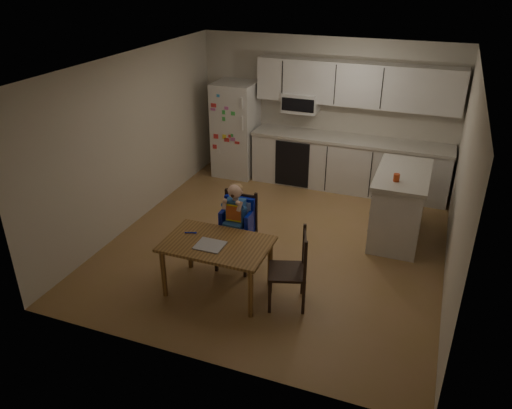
{
  "coord_description": "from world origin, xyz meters",
  "views": [
    {
      "loc": [
        1.89,
        -5.86,
        3.64
      ],
      "look_at": [
        -0.06,
        -0.74,
        0.93
      ],
      "focal_mm": 35.0,
      "sensor_mm": 36.0,
      "label": 1
    }
  ],
  "objects_px": {
    "kitchen_island": "(399,205)",
    "red_cup": "(396,178)",
    "refrigerator": "(236,129)",
    "chair_side": "(296,264)",
    "chair_booster": "(237,216)",
    "dining_table": "(217,249)"
  },
  "relations": [
    {
      "from": "kitchen_island",
      "to": "chair_booster",
      "type": "bearing_deg",
      "value": -141.22
    },
    {
      "from": "refrigerator",
      "to": "dining_table",
      "type": "bearing_deg",
      "value": -70.61
    },
    {
      "from": "chair_booster",
      "to": "dining_table",
      "type": "bearing_deg",
      "value": -91.04
    },
    {
      "from": "kitchen_island",
      "to": "red_cup",
      "type": "height_order",
      "value": "red_cup"
    },
    {
      "from": "refrigerator",
      "to": "dining_table",
      "type": "distance_m",
      "value": 3.71
    },
    {
      "from": "chair_booster",
      "to": "kitchen_island",
      "type": "bearing_deg",
      "value": 37.65
    },
    {
      "from": "kitchen_island",
      "to": "dining_table",
      "type": "relative_size",
      "value": 1.09
    },
    {
      "from": "kitchen_island",
      "to": "chair_side",
      "type": "bearing_deg",
      "value": -114.29
    },
    {
      "from": "dining_table",
      "to": "chair_side",
      "type": "xyz_separation_m",
      "value": [
        0.94,
        0.08,
        -0.04
      ]
    },
    {
      "from": "chair_booster",
      "to": "chair_side",
      "type": "height_order",
      "value": "chair_booster"
    },
    {
      "from": "kitchen_island",
      "to": "chair_side",
      "type": "height_order",
      "value": "kitchen_island"
    },
    {
      "from": "chair_booster",
      "to": "chair_side",
      "type": "bearing_deg",
      "value": -30.96
    },
    {
      "from": "refrigerator",
      "to": "kitchen_island",
      "type": "relative_size",
      "value": 1.25
    },
    {
      "from": "red_cup",
      "to": "chair_side",
      "type": "xyz_separation_m",
      "value": [
        -0.85,
        -1.69,
        -0.52
      ]
    },
    {
      "from": "kitchen_island",
      "to": "red_cup",
      "type": "xyz_separation_m",
      "value": [
        -0.06,
        -0.34,
        0.55
      ]
    },
    {
      "from": "red_cup",
      "to": "dining_table",
      "type": "relative_size",
      "value": 0.08
    },
    {
      "from": "refrigerator",
      "to": "red_cup",
      "type": "height_order",
      "value": "refrigerator"
    },
    {
      "from": "refrigerator",
      "to": "red_cup",
      "type": "relative_size",
      "value": 16.71
    },
    {
      "from": "refrigerator",
      "to": "chair_side",
      "type": "bearing_deg",
      "value": -57.57
    },
    {
      "from": "dining_table",
      "to": "chair_side",
      "type": "relative_size",
      "value": 1.31
    },
    {
      "from": "dining_table",
      "to": "chair_booster",
      "type": "bearing_deg",
      "value": 90.09
    },
    {
      "from": "refrigerator",
      "to": "chair_booster",
      "type": "relative_size",
      "value": 1.45
    }
  ]
}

